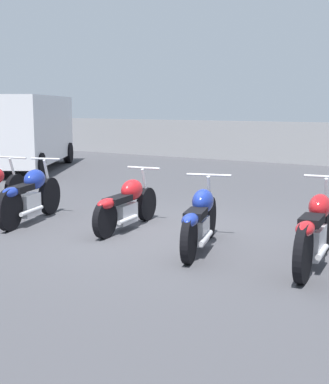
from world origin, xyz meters
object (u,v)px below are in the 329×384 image
Objects in this scene: motorcycle_slot_2 at (126,204)px; motorcycle_slot_4 at (316,231)px; motorcycle_slot_1 at (30,195)px; motorcycle_slot_3 at (200,219)px; parked_van at (24,129)px.

motorcycle_slot_4 is (3.15, -0.33, 0.03)m from motorcycle_slot_2.
motorcycle_slot_1 reaches higher than motorcycle_slot_3.
motorcycle_slot_3 is 10.44m from parked_van.
motorcycle_slot_1 is 4.83m from motorcycle_slot_4.
parked_van is (-9.03, 5.17, 0.82)m from motorcycle_slot_3.
motorcycle_slot_2 is 1.65m from motorcycle_slot_3.
parked_van is (-5.76, 5.21, 0.78)m from motorcycle_slot_1.
parked_van reaches higher than motorcycle_slot_4.
parked_van is at bearing 147.36° from motorcycle_slot_4.
motorcycle_slot_3 is 1.57m from motorcycle_slot_4.
parked_van is (-10.59, 5.07, 0.80)m from motorcycle_slot_4.
motorcycle_slot_4 is (1.56, 0.10, 0.02)m from motorcycle_slot_3.
motorcycle_slot_1 is at bearing -73.83° from parked_van.
motorcycle_slot_4 reaches higher than motorcycle_slot_1.
motorcycle_slot_1 reaches higher than motorcycle_slot_2.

